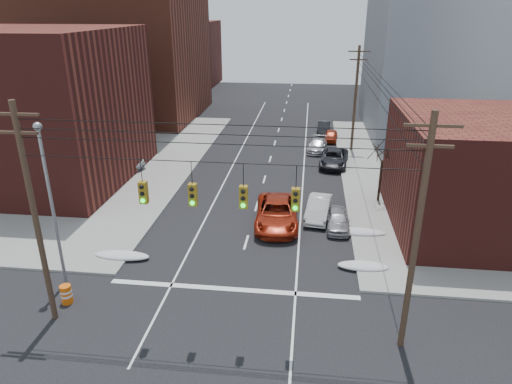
% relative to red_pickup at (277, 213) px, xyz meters
% --- Properties ---
extents(ground, '(160.00, 160.00, 0.00)m').
position_rel_red_pickup_xyz_m(ground, '(-1.82, -14.92, -0.90)').
color(ground, black).
rests_on(ground, ground).
extents(sidewalk_nw, '(40.00, 40.00, 0.15)m').
position_rel_red_pickup_xyz_m(sidewalk_nw, '(-28.82, 12.08, -0.82)').
color(sidewalk_nw, gray).
rests_on(sidewalk_nw, ground).
extents(building_brick_tall, '(24.00, 20.00, 30.00)m').
position_rel_red_pickup_xyz_m(building_brick_tall, '(-25.82, 33.08, 14.10)').
color(building_brick_tall, brown).
rests_on(building_brick_tall, ground).
extents(building_brick_near, '(20.00, 16.00, 13.00)m').
position_rel_red_pickup_xyz_m(building_brick_near, '(-23.82, 7.08, 5.60)').
color(building_brick_near, '#521D18').
rests_on(building_brick_near, ground).
extents(building_brick_far, '(22.00, 18.00, 12.00)m').
position_rel_red_pickup_xyz_m(building_brick_far, '(-27.82, 59.08, 5.10)').
color(building_brick_far, '#521D18').
rests_on(building_brick_far, ground).
extents(building_office, '(22.00, 20.00, 25.00)m').
position_rel_red_pickup_xyz_m(building_office, '(20.18, 29.08, 11.60)').
color(building_office, gray).
rests_on(building_office, ground).
extents(building_glass, '(20.00, 18.00, 22.00)m').
position_rel_red_pickup_xyz_m(building_glass, '(22.18, 55.08, 10.10)').
color(building_glass, gray).
rests_on(building_glass, ground).
extents(utility_pole_left, '(2.20, 0.28, 11.00)m').
position_rel_red_pickup_xyz_m(utility_pole_left, '(-10.32, -11.92, 4.88)').
color(utility_pole_left, '#473323').
rests_on(utility_pole_left, ground).
extents(utility_pole_right, '(2.20, 0.28, 11.00)m').
position_rel_red_pickup_xyz_m(utility_pole_right, '(6.68, -11.92, 4.88)').
color(utility_pole_right, '#473323').
rests_on(utility_pole_right, ground).
extents(utility_pole_far, '(2.20, 0.28, 11.00)m').
position_rel_red_pickup_xyz_m(utility_pole_far, '(6.68, 19.08, 4.88)').
color(utility_pole_far, '#473323').
rests_on(utility_pole_far, ground).
extents(traffic_signals, '(17.00, 0.42, 2.02)m').
position_rel_red_pickup_xyz_m(traffic_signals, '(-1.72, -11.95, 6.27)').
color(traffic_signals, black).
rests_on(traffic_signals, ground).
extents(street_light, '(0.44, 0.44, 9.32)m').
position_rel_red_pickup_xyz_m(street_light, '(-11.32, -8.92, 4.64)').
color(street_light, gray).
rests_on(street_light, ground).
extents(bare_tree, '(2.09, 2.20, 4.93)m').
position_rel_red_pickup_xyz_m(bare_tree, '(7.77, 5.08, 1.42)').
color(bare_tree, black).
rests_on(bare_tree, ground).
extents(snow_nw, '(3.50, 1.08, 0.42)m').
position_rel_red_pickup_xyz_m(snow_nw, '(-9.22, -5.92, -0.69)').
color(snow_nw, silver).
rests_on(snow_nw, ground).
extents(snow_ne, '(3.00, 1.08, 0.42)m').
position_rel_red_pickup_xyz_m(snow_ne, '(5.58, -5.42, -0.69)').
color(snow_ne, silver).
rests_on(snow_ne, ground).
extents(snow_east_far, '(4.00, 1.08, 0.42)m').
position_rel_red_pickup_xyz_m(snow_east_far, '(5.58, -0.92, -0.69)').
color(snow_east_far, silver).
rests_on(snow_east_far, ground).
extents(red_pickup, '(3.35, 6.63, 1.80)m').
position_rel_red_pickup_xyz_m(red_pickup, '(0.00, 0.00, 0.00)').
color(red_pickup, maroon).
rests_on(red_pickup, ground).
extents(parked_car_a, '(1.61, 3.91, 1.33)m').
position_rel_red_pickup_xyz_m(parked_car_a, '(4.32, -0.07, -0.24)').
color(parked_car_a, '#A4A3A8').
rests_on(parked_car_a, ground).
extents(parked_car_b, '(2.18, 4.75, 1.51)m').
position_rel_red_pickup_xyz_m(parked_car_b, '(2.98, 1.54, -0.15)').
color(parked_car_b, silver).
rests_on(parked_car_b, ground).
extents(parked_car_c, '(3.19, 5.81, 1.54)m').
position_rel_red_pickup_xyz_m(parked_car_c, '(4.58, 13.73, -0.13)').
color(parked_car_c, black).
rests_on(parked_car_c, ground).
extents(parked_car_d, '(2.45, 4.75, 1.32)m').
position_rel_red_pickup_xyz_m(parked_car_d, '(2.98, 18.45, -0.24)').
color(parked_car_d, '#B5B4B9').
rests_on(parked_car_d, ground).
extents(parked_car_e, '(1.80, 3.79, 1.25)m').
position_rel_red_pickup_xyz_m(parked_car_e, '(4.58, 22.68, -0.27)').
color(parked_car_e, maroon).
rests_on(parked_car_e, ground).
extents(parked_car_f, '(1.80, 4.47, 1.44)m').
position_rel_red_pickup_xyz_m(parked_car_f, '(3.85, 26.07, -0.18)').
color(parked_car_f, black).
rests_on(parked_car_f, ground).
extents(lot_car_a, '(4.01, 2.32, 1.25)m').
position_rel_red_pickup_xyz_m(lot_car_a, '(-15.83, 9.83, -0.13)').
color(lot_car_a, silver).
rests_on(lot_car_a, sidewalk_nw).
extents(lot_car_b, '(5.13, 3.37, 1.31)m').
position_rel_red_pickup_xyz_m(lot_car_b, '(-15.71, 10.23, -0.09)').
color(lot_car_b, '#9D9DA2').
rests_on(lot_car_b, sidewalk_nw).
extents(lot_car_c, '(5.86, 3.77, 1.58)m').
position_rel_red_pickup_xyz_m(lot_car_c, '(-19.28, 8.39, 0.04)').
color(lot_car_c, black).
rests_on(lot_car_c, sidewalk_nw).
extents(lot_car_d, '(3.87, 1.68, 1.30)m').
position_rel_red_pickup_xyz_m(lot_car_d, '(-18.45, 15.32, -0.10)').
color(lot_car_d, '#A3A3A8').
rests_on(lot_car_d, sidewalk_nw).
extents(construction_barrel, '(0.74, 0.74, 1.04)m').
position_rel_red_pickup_xyz_m(construction_barrel, '(-10.32, -10.65, -0.36)').
color(construction_barrel, '#E15B0B').
rests_on(construction_barrel, ground).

